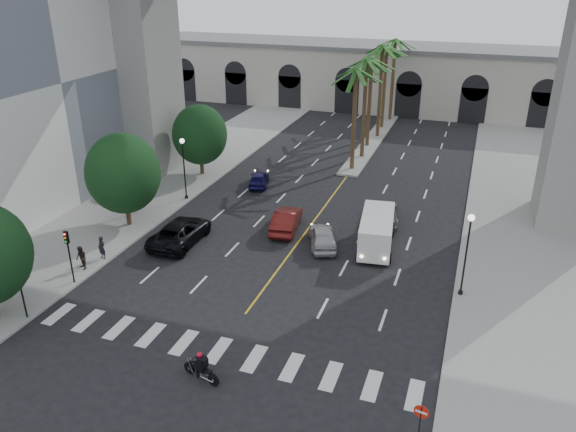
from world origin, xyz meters
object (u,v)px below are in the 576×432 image
object	(u,v)px
car_b	(286,220)
do_not_enter_sign	(420,419)
traffic_signal_far	(68,248)
car_e	(259,179)
car_d	(384,213)
motorcycle_rider	(202,368)
lamp_post_right	(467,248)
pedestrian_b	(81,258)
car_a	(323,236)
cargo_van	(377,231)
traffic_signal_near	(19,280)
car_c	(180,232)
pedestrian_a	(102,248)
lamp_post_left_far	(184,164)

from	to	relation	value
car_b	do_not_enter_sign	bearing A→B (deg)	114.72
traffic_signal_far	car_e	world-z (taller)	traffic_signal_far
traffic_signal_far	car_d	distance (m)	22.70
motorcycle_rider	lamp_post_right	bearing A→B (deg)	61.65
traffic_signal_far	motorcycle_rider	distance (m)	12.84
car_d	pedestrian_b	world-z (taller)	pedestrian_b
car_a	pedestrian_b	size ratio (longest dim) A/B	2.76
motorcycle_rider	cargo_van	distance (m)	16.99
traffic_signal_far	car_d	size ratio (longest dim) A/B	0.71
motorcycle_rider	traffic_signal_near	bearing A→B (deg)	-171.20
lamp_post_right	car_e	xyz separation A→B (m)	(-18.29, 13.11, -2.56)
car_a	car_c	world-z (taller)	car_c
car_d	pedestrian_a	size ratio (longest dim) A/B	3.21
motorcycle_rider	pedestrian_a	distance (m)	14.51
car_d	pedestrian_a	xyz separation A→B (m)	(-16.59, -12.40, 0.20)
lamp_post_right	car_a	bearing A→B (deg)	159.51
traffic_signal_near	car_a	xyz separation A→B (m)	(13.09, 14.09, -1.76)
traffic_signal_near	car_c	size ratio (longest dim) A/B	0.62
cargo_van	lamp_post_right	bearing A→B (deg)	-43.59
traffic_signal_far	cargo_van	bearing A→B (deg)	33.17
lamp_post_right	traffic_signal_near	xyz separation A→B (m)	(-22.70, -10.50, -0.71)
motorcycle_rider	car_c	size ratio (longest dim) A/B	0.36
car_b	pedestrian_a	xyz separation A→B (m)	(-10.00, -8.54, 0.15)
cargo_van	pedestrian_a	xyz separation A→B (m)	(-16.90, -7.71, -0.41)
car_b	pedestrian_b	distance (m)	14.53
cargo_van	pedestrian_b	xyz separation A→B (m)	(-17.27, -9.35, -0.42)
car_e	do_not_enter_sign	distance (m)	31.32
lamp_post_left_far	pedestrian_b	world-z (taller)	lamp_post_left_far
car_a	cargo_van	bearing A→B (deg)	171.48
car_c	do_not_enter_sign	bearing A→B (deg)	142.41
do_not_enter_sign	car_d	bearing A→B (deg)	113.87
do_not_enter_sign	car_b	bearing A→B (deg)	133.52
traffic_signal_near	car_e	world-z (taller)	traffic_signal_near
lamp_post_left_far	pedestrian_b	xyz separation A→B (m)	(-0.47, -12.94, -2.28)
lamp_post_left_far	car_a	world-z (taller)	lamp_post_left_far
car_a	car_e	distance (m)	12.88
pedestrian_b	car_d	bearing A→B (deg)	70.46
traffic_signal_near	traffic_signal_far	distance (m)	4.00
lamp_post_left_far	car_b	bearing A→B (deg)	-15.54
lamp_post_left_far	traffic_signal_far	world-z (taller)	lamp_post_left_far
lamp_post_left_far	cargo_van	distance (m)	17.28
pedestrian_a	do_not_enter_sign	distance (m)	24.02
motorcycle_rider	car_d	distance (m)	21.42
car_e	pedestrian_b	bearing A→B (deg)	59.08
car_a	car_e	bearing A→B (deg)	-69.02
traffic_signal_far	car_a	world-z (taller)	traffic_signal_far
car_d	do_not_enter_sign	world-z (taller)	do_not_enter_sign
traffic_signal_near	car_e	bearing A→B (deg)	79.42
cargo_van	traffic_signal_near	bearing A→B (deg)	-145.46
lamp_post_left_far	car_e	xyz separation A→B (m)	(4.51, 5.11, -2.56)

